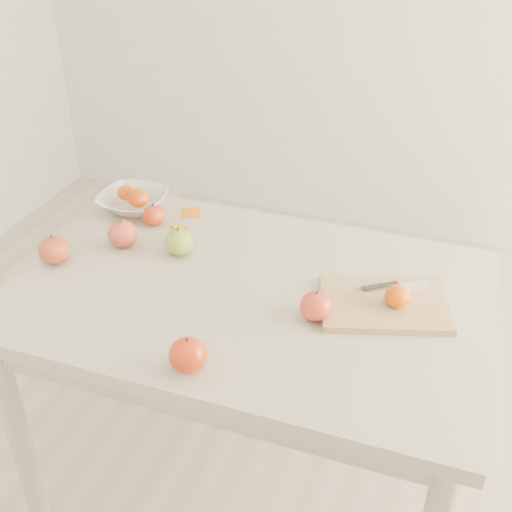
% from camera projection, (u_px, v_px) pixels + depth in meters
% --- Properties ---
extents(ground, '(3.50, 3.50, 0.00)m').
position_uv_depth(ground, '(251.00, 481.00, 2.04)').
color(ground, '#C6B293').
rests_on(ground, ground).
extents(table, '(1.20, 0.80, 0.75)m').
position_uv_depth(table, '(250.00, 320.00, 1.69)').
color(table, beige).
rests_on(table, ground).
extents(cutting_board, '(0.36, 0.30, 0.02)m').
position_uv_depth(cutting_board, '(384.00, 303.00, 1.57)').
color(cutting_board, tan).
rests_on(cutting_board, table).
extents(board_tangerine, '(0.06, 0.06, 0.05)m').
position_uv_depth(board_tangerine, '(397.00, 296.00, 1.53)').
color(board_tangerine, '#D64707').
rests_on(board_tangerine, cutting_board).
extents(fruit_bowl, '(0.21, 0.21, 0.05)m').
position_uv_depth(fruit_bowl, '(133.00, 202.00, 1.99)').
color(fruit_bowl, silver).
rests_on(fruit_bowl, table).
extents(bowl_tangerine_near, '(0.06, 0.06, 0.05)m').
position_uv_depth(bowl_tangerine_near, '(126.00, 193.00, 1.99)').
color(bowl_tangerine_near, orange).
rests_on(bowl_tangerine_near, fruit_bowl).
extents(bowl_tangerine_far, '(0.07, 0.07, 0.06)m').
position_uv_depth(bowl_tangerine_far, '(138.00, 198.00, 1.95)').
color(bowl_tangerine_far, '#DA5D07').
rests_on(bowl_tangerine_far, fruit_bowl).
extents(orange_peel_a, '(0.07, 0.06, 0.01)m').
position_uv_depth(orange_peel_a, '(191.00, 214.00, 1.97)').
color(orange_peel_a, orange).
rests_on(orange_peel_a, table).
extents(orange_peel_b, '(0.06, 0.05, 0.01)m').
position_uv_depth(orange_peel_b, '(180.00, 228.00, 1.89)').
color(orange_peel_b, orange).
rests_on(orange_peel_b, table).
extents(paring_knife, '(0.16, 0.09, 0.01)m').
position_uv_depth(paring_knife, '(408.00, 286.00, 1.60)').
color(paring_knife, silver).
rests_on(paring_knife, cutting_board).
extents(apple_green, '(0.08, 0.08, 0.07)m').
position_uv_depth(apple_green, '(179.00, 242.00, 1.76)').
color(apple_green, '#639522').
rests_on(apple_green, table).
extents(apple_red_d, '(0.08, 0.08, 0.08)m').
position_uv_depth(apple_red_d, '(54.00, 250.00, 1.72)').
color(apple_red_d, maroon).
rests_on(apple_red_d, table).
extents(apple_red_c, '(0.08, 0.08, 0.08)m').
position_uv_depth(apple_red_c, '(188.00, 355.00, 1.37)').
color(apple_red_c, '#A61107').
rests_on(apple_red_c, table).
extents(apple_red_a, '(0.07, 0.07, 0.06)m').
position_uv_depth(apple_red_a, '(154.00, 215.00, 1.90)').
color(apple_red_a, '#8D020D').
rests_on(apple_red_a, table).
extents(apple_red_b, '(0.08, 0.08, 0.08)m').
position_uv_depth(apple_red_b, '(123.00, 234.00, 1.80)').
color(apple_red_b, '#A71824').
rests_on(apple_red_b, table).
extents(apple_red_e, '(0.08, 0.08, 0.07)m').
position_uv_depth(apple_red_e, '(316.00, 306.00, 1.52)').
color(apple_red_e, maroon).
rests_on(apple_red_e, table).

